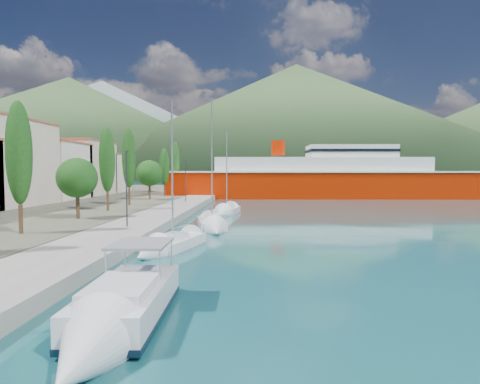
{
  "coord_description": "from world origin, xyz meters",
  "views": [
    {
      "loc": [
        1.56,
        -19.45,
        5.26
      ],
      "look_at": [
        0.0,
        14.0,
        3.5
      ],
      "focal_mm": 30.0,
      "sensor_mm": 36.0,
      "label": 1
    }
  ],
  "objects": [
    {
      "name": "quay",
      "position": [
        -9.0,
        26.0,
        0.4
      ],
      "size": [
        5.0,
        88.0,
        0.8
      ],
      "primitive_type": "cube",
      "color": "gray",
      "rests_on": "ground"
    },
    {
      "name": "hills_far",
      "position": [
        138.59,
        618.73,
        77.39
      ],
      "size": [
        1480.0,
        900.0,
        180.0
      ],
      "color": "slate",
      "rests_on": "ground"
    },
    {
      "name": "lamp_posts",
      "position": [
        -9.0,
        14.06,
        4.08
      ],
      "size": [
        0.15,
        46.61,
        6.06
      ],
      "color": "#2D2D33",
      "rests_on": "quay"
    },
    {
      "name": "sailboat_near",
      "position": [
        -4.65,
        5.88,
        0.29
      ],
      "size": [
        4.17,
        7.85,
        10.82
      ],
      "color": "silver",
      "rests_on": "ground"
    },
    {
      "name": "town_buildings",
      "position": [
        -32.0,
        36.91,
        5.57
      ],
      "size": [
        9.2,
        69.2,
        11.3
      ],
      "color": "beige",
      "rests_on": "land_strip"
    },
    {
      "name": "ferry",
      "position": [
        13.85,
        60.81,
        3.6
      ],
      "size": [
        60.03,
        14.72,
        11.84
      ],
      "color": "#B31B00",
      "rests_on": "ground"
    },
    {
      "name": "motor_cruiser",
      "position": [
        -2.96,
        -7.26,
        0.52
      ],
      "size": [
        2.74,
        8.69,
        3.18
      ],
      "color": "black",
      "rests_on": "ground"
    },
    {
      "name": "hills_near",
      "position": [
        98.04,
        372.5,
        49.18
      ],
      "size": [
        1010.0,
        520.0,
        115.0
      ],
      "color": "#38562E",
      "rests_on": "ground"
    },
    {
      "name": "tree_row",
      "position": [
        -15.75,
        31.79,
        5.74
      ],
      "size": [
        4.12,
        63.78,
        10.62
      ],
      "color": "#47301E",
      "rests_on": "land_strip"
    },
    {
      "name": "ground",
      "position": [
        0.0,
        120.0,
        0.0
      ],
      "size": [
        1400.0,
        1400.0,
        0.0
      ],
      "primitive_type": "plane",
      "color": "#175358"
    },
    {
      "name": "sailboat_mid",
      "position": [
        -2.44,
        15.76,
        0.31
      ],
      "size": [
        4.01,
        9.18,
        12.81
      ],
      "color": "silver",
      "rests_on": "ground"
    },
    {
      "name": "sailboat_far",
      "position": [
        -2.56,
        28.29,
        0.31
      ],
      "size": [
        3.32,
        7.71,
        10.99
      ],
      "color": "silver",
      "rests_on": "ground"
    }
  ]
}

